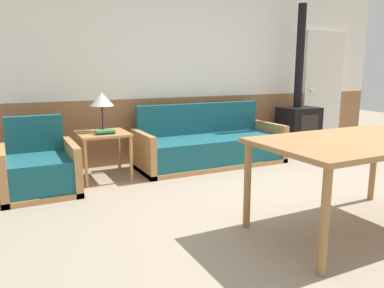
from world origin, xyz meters
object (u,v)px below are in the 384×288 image
object	(u,v)px
side_table	(103,140)
table_lamp	(102,100)
dining_table	(358,148)
armchair	(39,171)
couch	(210,147)
wood_stove	(298,118)

from	to	relation	value
side_table	table_lamp	size ratio (longest dim) A/B	1.24
side_table	table_lamp	distance (m)	0.48
dining_table	armchair	bearing A→B (deg)	135.84
side_table	dining_table	bearing A→B (deg)	-57.99
armchair	dining_table	xyz separation A→B (m)	(2.27, -2.20, 0.46)
side_table	dining_table	world-z (taller)	dining_table
side_table	table_lamp	xyz separation A→B (m)	(0.03, 0.10, 0.47)
couch	armchair	xyz separation A→B (m)	(-2.27, -0.25, -0.01)
armchair	side_table	world-z (taller)	armchair
dining_table	wood_stove	world-z (taller)	wood_stove
armchair	dining_table	bearing A→B (deg)	-44.91
table_lamp	wood_stove	xyz separation A→B (m)	(3.17, 0.03, -0.40)
side_table	dining_table	xyz separation A→B (m)	(1.51, -2.42, 0.21)
dining_table	wood_stove	bearing A→B (deg)	56.46
table_lamp	wood_stove	world-z (taller)	wood_stove
couch	table_lamp	bearing A→B (deg)	177.23
couch	side_table	world-z (taller)	couch
armchair	wood_stove	size ratio (longest dim) A/B	0.35
couch	dining_table	bearing A→B (deg)	-90.03
dining_table	wood_stove	xyz separation A→B (m)	(1.69, 2.55, -0.14)
armchair	table_lamp	distance (m)	1.11
couch	armchair	world-z (taller)	couch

